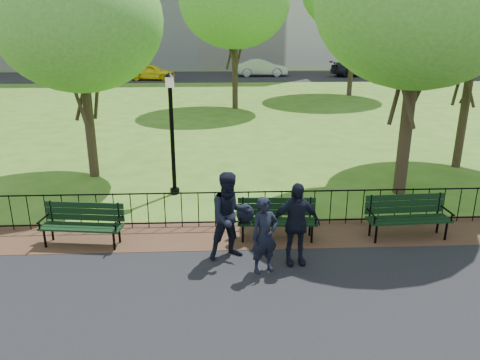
{
  "coord_description": "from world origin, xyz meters",
  "views": [
    {
      "loc": [
        -0.49,
        -8.42,
        4.72
      ],
      "look_at": [
        -0.03,
        1.5,
        1.36
      ],
      "focal_mm": 35.0,
      "sensor_mm": 36.0,
      "label": 1
    }
  ],
  "objects_px": {
    "lamppost": "(172,130)",
    "tree_near_w": "(79,20)",
    "park_bench_main": "(264,214)",
    "person_mid": "(230,216)",
    "park_bench_right_a": "(407,212)",
    "person_left": "(265,235)",
    "person_right": "(295,224)",
    "tree_far_c": "(235,0)",
    "taxi": "(151,72)",
    "park_bench_left_a": "(83,220)",
    "sedan_dark": "(357,68)",
    "sedan_silver": "(262,68)"
  },
  "relations": [
    {
      "from": "sedan_silver",
      "to": "person_mid",
      "type": "bearing_deg",
      "value": 173.12
    },
    {
      "from": "person_mid",
      "to": "sedan_silver",
      "type": "distance_m",
      "value": 34.82
    },
    {
      "from": "person_mid",
      "to": "sedan_dark",
      "type": "xyz_separation_m",
      "value": [
        12.51,
        34.18,
        -0.23
      ]
    },
    {
      "from": "park_bench_right_a",
      "to": "person_mid",
      "type": "height_order",
      "value": "person_mid"
    },
    {
      "from": "lamppost",
      "to": "person_mid",
      "type": "distance_m",
      "value": 4.34
    },
    {
      "from": "park_bench_right_a",
      "to": "park_bench_left_a",
      "type": "bearing_deg",
      "value": 177.21
    },
    {
      "from": "lamppost",
      "to": "sedan_silver",
      "type": "height_order",
      "value": "lamppost"
    },
    {
      "from": "person_right",
      "to": "tree_far_c",
      "type": "bearing_deg",
      "value": 87.3
    },
    {
      "from": "park_bench_main",
      "to": "tree_near_w",
      "type": "xyz_separation_m",
      "value": [
        -5.0,
        4.9,
        4.14
      ]
    },
    {
      "from": "person_left",
      "to": "park_bench_left_a",
      "type": "bearing_deg",
      "value": 138.25
    },
    {
      "from": "park_bench_main",
      "to": "park_bench_left_a",
      "type": "xyz_separation_m",
      "value": [
        -4.01,
        -0.02,
        -0.04
      ]
    },
    {
      "from": "person_left",
      "to": "sedan_silver",
      "type": "bearing_deg",
      "value": 63.27
    },
    {
      "from": "park_bench_main",
      "to": "sedan_dark",
      "type": "relative_size",
      "value": 0.38
    },
    {
      "from": "tree_near_w",
      "to": "sedan_dark",
      "type": "xyz_separation_m",
      "value": [
        16.74,
        28.46,
        -4.05
      ]
    },
    {
      "from": "park_bench_main",
      "to": "park_bench_left_a",
      "type": "bearing_deg",
      "value": -176.4
    },
    {
      "from": "tree_near_w",
      "to": "taxi",
      "type": "height_order",
      "value": "tree_near_w"
    },
    {
      "from": "park_bench_right_a",
      "to": "tree_near_w",
      "type": "xyz_separation_m",
      "value": [
        -8.29,
        4.9,
        4.15
      ]
    },
    {
      "from": "park_bench_main",
      "to": "lamppost",
      "type": "height_order",
      "value": "lamppost"
    },
    {
      "from": "tree_near_w",
      "to": "taxi",
      "type": "distance_m",
      "value": 26.78
    },
    {
      "from": "park_bench_main",
      "to": "person_mid",
      "type": "height_order",
      "value": "person_mid"
    },
    {
      "from": "tree_near_w",
      "to": "person_mid",
      "type": "relative_size",
      "value": 3.68
    },
    {
      "from": "park_bench_left_a",
      "to": "park_bench_main",
      "type": "bearing_deg",
      "value": 7.66
    },
    {
      "from": "tree_near_w",
      "to": "person_mid",
      "type": "bearing_deg",
      "value": -53.53
    },
    {
      "from": "tree_near_w",
      "to": "lamppost",
      "type": "bearing_deg",
      "value": -32.88
    },
    {
      "from": "park_bench_left_a",
      "to": "sedan_dark",
      "type": "relative_size",
      "value": 0.38
    },
    {
      "from": "person_mid",
      "to": "sedan_dark",
      "type": "height_order",
      "value": "person_mid"
    },
    {
      "from": "lamppost",
      "to": "tree_near_w",
      "type": "bearing_deg",
      "value": 147.12
    },
    {
      "from": "lamppost",
      "to": "person_left",
      "type": "xyz_separation_m",
      "value": [
        2.15,
        -4.59,
        -1.09
      ]
    },
    {
      "from": "park_bench_right_a",
      "to": "sedan_silver",
      "type": "bearing_deg",
      "value": 87.49
    },
    {
      "from": "tree_far_c",
      "to": "person_mid",
      "type": "distance_m",
      "value": 18.65
    },
    {
      "from": "park_bench_main",
      "to": "person_left",
      "type": "distance_m",
      "value": 1.47
    },
    {
      "from": "tree_near_w",
      "to": "tree_far_c",
      "type": "height_order",
      "value": "tree_far_c"
    },
    {
      "from": "person_left",
      "to": "taxi",
      "type": "xyz_separation_m",
      "value": [
        -6.52,
        32.77,
        -0.09
      ]
    },
    {
      "from": "tree_far_c",
      "to": "taxi",
      "type": "bearing_deg",
      "value": 115.12
    },
    {
      "from": "person_left",
      "to": "park_bench_right_a",
      "type": "bearing_deg",
      "value": 1.37
    },
    {
      "from": "tree_far_c",
      "to": "lamppost",
      "type": "bearing_deg",
      "value": -99.21
    },
    {
      "from": "lamppost",
      "to": "tree_far_c",
      "type": "bearing_deg",
      "value": 80.79
    },
    {
      "from": "tree_far_c",
      "to": "person_right",
      "type": "height_order",
      "value": "tree_far_c"
    },
    {
      "from": "park_bench_main",
      "to": "tree_near_w",
      "type": "distance_m",
      "value": 8.13
    },
    {
      "from": "tree_near_w",
      "to": "sedan_silver",
      "type": "height_order",
      "value": "tree_near_w"
    },
    {
      "from": "park_bench_main",
      "to": "person_left",
      "type": "bearing_deg",
      "value": -91.53
    },
    {
      "from": "park_bench_right_a",
      "to": "tree_far_c",
      "type": "xyz_separation_m",
      "value": [
        -3.29,
        17.16,
        5.21
      ]
    },
    {
      "from": "tree_near_w",
      "to": "person_left",
      "type": "xyz_separation_m",
      "value": [
        4.88,
        -6.35,
        -3.97
      ]
    },
    {
      "from": "park_bench_main",
      "to": "person_mid",
      "type": "distance_m",
      "value": 1.17
    },
    {
      "from": "park_bench_main",
      "to": "park_bench_right_a",
      "type": "xyz_separation_m",
      "value": [
        3.29,
        -0.01,
        -0.01
      ]
    },
    {
      "from": "park_bench_right_a",
      "to": "person_mid",
      "type": "bearing_deg",
      "value": -171.53
    },
    {
      "from": "tree_near_w",
      "to": "park_bench_main",
      "type": "bearing_deg",
      "value": -44.4
    },
    {
      "from": "lamppost",
      "to": "park_bench_main",
      "type": "bearing_deg",
      "value": -54.04
    },
    {
      "from": "park_bench_left_a",
      "to": "lamppost",
      "type": "distance_m",
      "value": 3.83
    },
    {
      "from": "tree_far_c",
      "to": "sedan_dark",
      "type": "relative_size",
      "value": 1.74
    }
  ]
}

